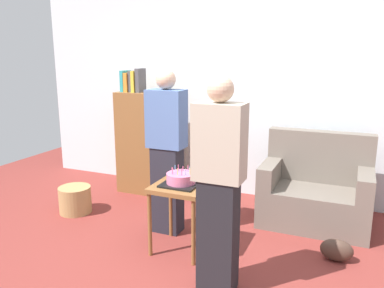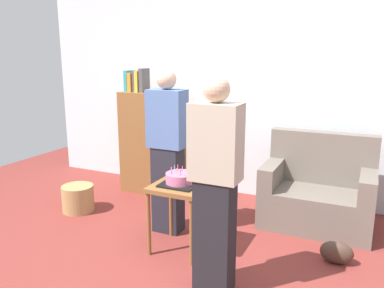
{
  "view_description": "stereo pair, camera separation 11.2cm",
  "coord_description": "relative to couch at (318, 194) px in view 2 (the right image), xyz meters",
  "views": [
    {
      "loc": [
        1.23,
        -2.68,
        1.78
      ],
      "look_at": [
        -0.16,
        0.58,
        0.95
      ],
      "focal_mm": 36.59,
      "sensor_mm": 36.0,
      "label": 1
    },
    {
      "loc": [
        1.34,
        -2.63,
        1.78
      ],
      "look_at": [
        -0.16,
        0.58,
        0.95
      ],
      "focal_mm": 36.59,
      "sensor_mm": 36.0,
      "label": 2
    }
  ],
  "objects": [
    {
      "name": "ground_plane",
      "position": [
        -0.9,
        -1.43,
        -0.34
      ],
      "size": [
        8.0,
        8.0,
        0.0
      ],
      "primitive_type": "plane",
      "color": "maroon"
    },
    {
      "name": "wall_back",
      "position": [
        -0.9,
        0.62,
        1.01
      ],
      "size": [
        6.0,
        0.1,
        2.7
      ],
      "primitive_type": "cube",
      "color": "silver",
      "rests_on": "ground_plane"
    },
    {
      "name": "couch",
      "position": [
        0.0,
        0.0,
        0.0
      ],
      "size": [
        1.1,
        0.7,
        0.96
      ],
      "color": "#6B6056",
      "rests_on": "ground_plane"
    },
    {
      "name": "bookshelf",
      "position": [
        -2.09,
        0.15,
        0.34
      ],
      "size": [
        0.8,
        0.36,
        1.59
      ],
      "color": "brown",
      "rests_on": "ground_plane"
    },
    {
      "name": "side_table",
      "position": [
        -1.06,
        -1.1,
        0.19
      ],
      "size": [
        0.48,
        0.48,
        0.63
      ],
      "color": "brown",
      "rests_on": "ground_plane"
    },
    {
      "name": "birthday_cake",
      "position": [
        -1.06,
        -1.1,
        0.34
      ],
      "size": [
        0.32,
        0.32,
        0.17
      ],
      "color": "black",
      "rests_on": "side_table"
    },
    {
      "name": "person_blowing_candles",
      "position": [
        -1.35,
        -0.8,
        0.49
      ],
      "size": [
        0.36,
        0.22,
        1.63
      ],
      "rotation": [
        0.0,
        0.0,
        0.08
      ],
      "color": "#23232D",
      "rests_on": "ground_plane"
    },
    {
      "name": "person_holding_cake",
      "position": [
        -0.55,
        -1.55,
        0.49
      ],
      "size": [
        0.36,
        0.22,
        1.63
      ],
      "rotation": [
        0.0,
        0.0,
        2.78
      ],
      "color": "black",
      "rests_on": "ground_plane"
    },
    {
      "name": "wicker_basket",
      "position": [
        -2.53,
        -0.79,
        -0.19
      ],
      "size": [
        0.36,
        0.36,
        0.3
      ],
      "primitive_type": "cylinder",
      "color": "#A88451",
      "rests_on": "ground_plane"
    },
    {
      "name": "handbag",
      "position": [
        0.28,
        -0.76,
        -0.24
      ],
      "size": [
        0.28,
        0.14,
        0.2
      ],
      "primitive_type": "ellipsoid",
      "color": "#473328",
      "rests_on": "ground_plane"
    }
  ]
}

